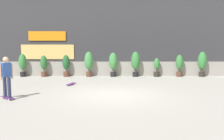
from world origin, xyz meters
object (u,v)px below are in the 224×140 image
object	(u,v)px
potted_plant_1	(44,65)
potted_plant_6	(157,67)
potted_plant_0	(23,64)
skater_foreground	(7,76)
potted_plant_2	(67,64)
potted_plant_4	(114,63)
potted_plant_3	(89,62)
potted_plant_5	(136,62)
skateboard_near_camera	(71,84)
potted_plant_8	(203,62)
potted_plant_7	(180,64)

from	to	relation	value
potted_plant_1	potted_plant_6	size ratio (longest dim) A/B	1.14
potted_plant_0	skater_foreground	size ratio (longest dim) A/B	0.85
potted_plant_2	potted_plant_4	world-z (taller)	potted_plant_4
potted_plant_1	skater_foreground	world-z (taller)	skater_foreground
potted_plant_3	potted_plant_0	bearing A→B (deg)	180.00
potted_plant_1	potted_plant_5	bearing A→B (deg)	0.00
potted_plant_2	skateboard_near_camera	xyz separation A→B (m)	(0.77, -3.07, -0.72)
potted_plant_6	skater_foreground	size ratio (longest dim) A/B	0.70
potted_plant_5	potted_plant_6	world-z (taller)	potted_plant_5
skateboard_near_camera	potted_plant_2	bearing A→B (deg)	104.02
potted_plant_3	potted_plant_5	distance (m)	2.96
potted_plant_1	potted_plant_8	bearing A→B (deg)	-0.00
potted_plant_0	potted_plant_6	world-z (taller)	potted_plant_0
potted_plant_8	skateboard_near_camera	bearing A→B (deg)	-158.62
potted_plant_3	potted_plant_8	bearing A→B (deg)	-0.00
potted_plant_4	potted_plant_5	distance (m)	1.42
potted_plant_3	potted_plant_6	size ratio (longest dim) A/B	1.34
potted_plant_2	potted_plant_4	size ratio (longest dim) A/B	0.90
potted_plant_1	potted_plant_5	size ratio (longest dim) A/B	0.85
skater_foreground	potted_plant_1	bearing A→B (deg)	91.21
potted_plant_5	potted_plant_7	distance (m)	2.78
potted_plant_5	potted_plant_1	bearing A→B (deg)	180.00
potted_plant_6	skater_foreground	world-z (taller)	skater_foreground
potted_plant_6	potted_plant_7	distance (m)	1.45
potted_plant_8	skater_foreground	bearing A→B (deg)	-147.36
potted_plant_2	potted_plant_6	distance (m)	5.74
potted_plant_0	potted_plant_1	xyz separation A→B (m)	(1.34, 0.00, -0.07)
potted_plant_1	potted_plant_2	bearing A→B (deg)	0.00
potted_plant_1	potted_plant_8	distance (m)	10.03
potted_plant_1	potted_plant_3	bearing A→B (deg)	0.00
potted_plant_5	potted_plant_8	world-z (taller)	potted_plant_5
potted_plant_5	potted_plant_6	bearing A→B (deg)	0.00
potted_plant_0	potted_plant_2	size ratio (longest dim) A/B	1.05
skater_foreground	potted_plant_2	bearing A→B (deg)	78.59
potted_plant_3	potted_plant_2	bearing A→B (deg)	180.00
potted_plant_2	potted_plant_7	world-z (taller)	potted_plant_7
potted_plant_0	potted_plant_1	bearing A→B (deg)	0.00
potted_plant_7	skater_foreground	xyz separation A→B (m)	(-8.46, -6.34, 0.15)
potted_plant_0	potted_plant_8	world-z (taller)	potted_plant_8
skateboard_near_camera	potted_plant_5	bearing A→B (deg)	40.22
skater_foreground	potted_plant_4	bearing A→B (deg)	56.08
potted_plant_8	skateboard_near_camera	world-z (taller)	potted_plant_8
potted_plant_3	potted_plant_5	world-z (taller)	potted_plant_5
potted_plant_4	skater_foreground	bearing A→B (deg)	-123.92
potted_plant_5	skateboard_near_camera	size ratio (longest dim) A/B	1.93
potted_plant_2	potted_plant_8	world-z (taller)	potted_plant_8
potted_plant_0	skater_foreground	xyz separation A→B (m)	(1.48, -6.34, 0.11)
potted_plant_0	potted_plant_4	size ratio (longest dim) A/B	0.94
potted_plant_1	potted_plant_4	bearing A→B (deg)	-0.00
potted_plant_1	skateboard_near_camera	size ratio (longest dim) A/B	1.63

